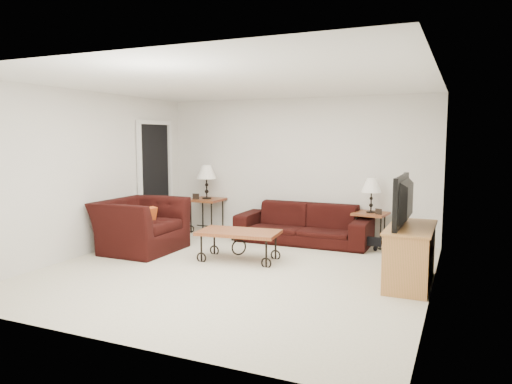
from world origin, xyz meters
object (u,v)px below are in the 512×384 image
(armchair, at_px, (141,225))
(lamp_left, at_px, (207,182))
(side_table_right, at_px, (370,229))
(backpack, at_px, (376,238))
(side_table_left, at_px, (207,215))
(coffee_table, at_px, (239,246))
(sofa, at_px, (303,224))
(television, at_px, (410,201))
(tv_stand, at_px, (410,255))
(lamp_right, at_px, (371,196))

(armchair, bearing_deg, lamp_left, -5.73)
(side_table_right, bearing_deg, backpack, -65.48)
(side_table_left, distance_m, side_table_right, 3.09)
(side_table_right, height_order, coffee_table, side_table_right)
(side_table_left, height_order, lamp_left, lamp_left)
(backpack, bearing_deg, side_table_right, 109.03)
(sofa, height_order, side_table_left, sofa)
(television, distance_m, backpack, 1.88)
(sofa, relative_size, lamp_left, 3.56)
(television, bearing_deg, lamp_left, -115.63)
(side_table_left, height_order, side_table_right, side_table_left)
(tv_stand, height_order, backpack, tv_stand)
(sofa, height_order, tv_stand, tv_stand)
(sofa, distance_m, lamp_right, 1.23)
(sofa, bearing_deg, armchair, -143.67)
(armchair, xyz_separation_m, backpack, (3.42, 1.47, -0.19))
(side_table_right, distance_m, armchair, 3.74)
(side_table_right, xyz_separation_m, television, (0.80, -1.87, 0.75))
(side_table_right, relative_size, television, 0.53)
(tv_stand, distance_m, television, 0.67)
(lamp_left, height_order, tv_stand, lamp_left)
(side_table_right, relative_size, coffee_table, 0.48)
(lamp_left, xyz_separation_m, tv_stand, (3.92, -1.87, -0.60))
(tv_stand, xyz_separation_m, television, (-0.02, 0.00, 0.67))
(side_table_left, bearing_deg, television, -25.63)
(side_table_left, xyz_separation_m, lamp_left, (0.00, 0.00, 0.64))
(coffee_table, bearing_deg, lamp_left, 131.44)
(lamp_right, distance_m, armchair, 3.76)
(armchair, bearing_deg, television, -90.88)
(lamp_right, bearing_deg, armchair, -151.50)
(television, bearing_deg, tv_stand, 90.00)
(coffee_table, relative_size, backpack, 2.70)
(sofa, height_order, backpack, sofa)
(sofa, bearing_deg, lamp_left, 174.83)
(armchair, bearing_deg, coffee_table, -86.74)
(backpack, bearing_deg, lamp_right, 109.03)
(tv_stand, bearing_deg, side_table_left, 154.49)
(armchair, height_order, tv_stand, armchair)
(tv_stand, bearing_deg, armchair, 178.80)
(armchair, xyz_separation_m, tv_stand, (4.11, -0.09, -0.05))
(tv_stand, xyz_separation_m, backpack, (-0.68, 1.56, -0.14))
(armchair, height_order, backpack, armchair)
(side_table_left, xyz_separation_m, backpack, (3.23, -0.31, -0.10))
(side_table_left, distance_m, backpack, 3.25)
(sofa, xyz_separation_m, side_table_right, (1.10, 0.18, -0.05))
(side_table_right, bearing_deg, lamp_left, 180.00)
(television, bearing_deg, side_table_right, -156.77)
(lamp_right, height_order, backpack, lamp_right)
(side_table_left, distance_m, tv_stand, 4.34)
(side_table_right, distance_m, backpack, 0.35)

